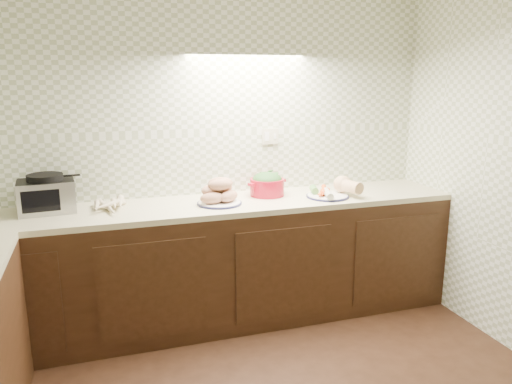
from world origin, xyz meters
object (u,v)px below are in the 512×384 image
object	(u,v)px
parsnip_pile	(117,204)
sweet_potato_plate	(219,193)
veg_plate	(335,189)
toaster_oven	(47,194)
dutch_oven	(267,184)
onion_bowl	(216,193)

from	to	relation	value
parsnip_pile	sweet_potato_plate	xyz separation A→B (m)	(0.69, -0.09, 0.04)
parsnip_pile	veg_plate	xyz separation A→B (m)	(1.57, -0.12, 0.02)
toaster_oven	dutch_oven	distance (m)	1.53
toaster_oven	veg_plate	size ratio (longest dim) A/B	0.96
toaster_oven	onion_bowl	distance (m)	1.14
onion_bowl	parsnip_pile	bearing A→B (deg)	-175.03
toaster_oven	sweet_potato_plate	size ratio (longest dim) A/B	1.19
toaster_oven	parsnip_pile	size ratio (longest dim) A/B	1.06
onion_bowl	dutch_oven	bearing A→B (deg)	-2.77
parsnip_pile	sweet_potato_plate	world-z (taller)	sweet_potato_plate
sweet_potato_plate	onion_bowl	xyz separation A→B (m)	(0.01, 0.15, -0.03)
sweet_potato_plate	onion_bowl	size ratio (longest dim) A/B	2.03
toaster_oven	onion_bowl	size ratio (longest dim) A/B	2.41
dutch_oven	veg_plate	distance (m)	0.51
parsnip_pile	sweet_potato_plate	size ratio (longest dim) A/B	1.12
onion_bowl	veg_plate	size ratio (longest dim) A/B	0.40
toaster_oven	onion_bowl	world-z (taller)	toaster_oven
onion_bowl	veg_plate	world-z (taller)	veg_plate
sweet_potato_plate	dutch_oven	xyz separation A→B (m)	(0.40, 0.13, 0.01)
sweet_potato_plate	onion_bowl	bearing A→B (deg)	84.86
parsnip_pile	sweet_potato_plate	bearing A→B (deg)	-7.24
dutch_oven	toaster_oven	bearing A→B (deg)	161.47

